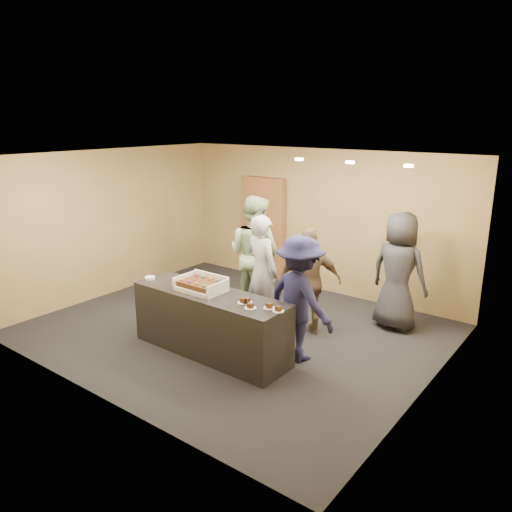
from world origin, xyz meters
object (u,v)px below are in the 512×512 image
(person_server_grey, at_px, (262,272))
(person_brown_extra, at_px, (309,282))
(serving_counter, at_px, (210,323))
(person_dark_suit, at_px, (399,271))
(person_navy_man, at_px, (300,299))
(person_sage_man, at_px, (254,254))
(cake_box, at_px, (202,287))
(sheet_cake, at_px, (201,284))
(plate_stack, at_px, (150,278))
(storage_cabinet, at_px, (264,229))

(person_server_grey, bearing_deg, person_brown_extra, -150.04)
(serving_counter, xyz_separation_m, person_dark_suit, (1.74, 2.45, 0.49))
(person_server_grey, distance_m, person_brown_extra, 0.77)
(person_navy_man, height_order, person_brown_extra, person_navy_man)
(person_navy_man, xyz_separation_m, person_dark_suit, (0.66, 1.82, 0.06))
(person_server_grey, xyz_separation_m, person_sage_man, (-0.52, 0.49, 0.09))
(cake_box, xyz_separation_m, person_brown_extra, (0.91, 1.40, -0.11))
(sheet_cake, bearing_deg, serving_counter, 0.00)
(sheet_cake, distance_m, person_sage_man, 1.73)
(cake_box, relative_size, person_navy_man, 0.38)
(cake_box, xyz_separation_m, person_dark_suit, (1.91, 2.42, -0.01))
(cake_box, bearing_deg, plate_stack, -173.09)
(person_brown_extra, bearing_deg, cake_box, 17.74)
(person_sage_man, bearing_deg, person_brown_extra, 164.59)
(storage_cabinet, height_order, person_dark_suit, storage_cabinet)
(storage_cabinet, height_order, sheet_cake, storage_cabinet)
(serving_counter, xyz_separation_m, person_brown_extra, (0.74, 1.43, 0.38))
(cake_box, distance_m, plate_stack, 0.97)
(storage_cabinet, relative_size, person_dark_suit, 1.12)
(storage_cabinet, relative_size, sheet_cake, 3.66)
(cake_box, relative_size, sheet_cake, 1.17)
(plate_stack, distance_m, person_dark_suit, 3.83)
(plate_stack, distance_m, person_navy_man, 2.32)
(person_sage_man, relative_size, person_brown_extra, 1.20)
(cake_box, height_order, person_brown_extra, person_brown_extra)
(serving_counter, distance_m, cake_box, 0.52)
(person_navy_man, relative_size, person_brown_extra, 1.05)
(person_server_grey, height_order, person_navy_man, person_server_grey)
(sheet_cake, xyz_separation_m, person_brown_extra, (0.91, 1.43, -0.16))
(storage_cabinet, distance_m, plate_stack, 3.32)
(person_server_grey, xyz_separation_m, person_navy_man, (1.07, -0.59, -0.03))
(storage_cabinet, xyz_separation_m, plate_stack, (0.30, -3.31, -0.13))
(person_sage_man, bearing_deg, person_dark_suit, -164.96)
(plate_stack, xyz_separation_m, person_navy_man, (2.21, 0.71, -0.04))
(plate_stack, bearing_deg, cake_box, 6.91)
(storage_cabinet, xyz_separation_m, person_sage_man, (0.91, -1.52, -0.05))
(plate_stack, height_order, person_dark_suit, person_dark_suit)
(sheet_cake, height_order, plate_stack, sheet_cake)
(serving_counter, relative_size, person_dark_suit, 1.28)
(person_brown_extra, bearing_deg, plate_stack, -0.23)
(storage_cabinet, bearing_deg, person_navy_man, -45.96)
(plate_stack, bearing_deg, sheet_cake, 5.45)
(serving_counter, bearing_deg, plate_stack, -174.84)
(cake_box, xyz_separation_m, person_server_grey, (0.17, 1.18, -0.04))
(person_server_grey, bearing_deg, person_dark_suit, -131.00)
(cake_box, bearing_deg, person_navy_man, 25.52)
(plate_stack, height_order, person_server_grey, person_server_grey)
(cake_box, relative_size, person_dark_suit, 0.36)
(serving_counter, height_order, person_brown_extra, person_brown_extra)
(cake_box, distance_m, person_brown_extra, 1.67)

